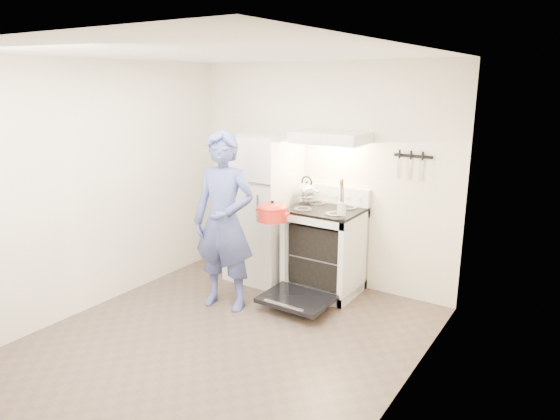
# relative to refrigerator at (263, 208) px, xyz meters

# --- Properties ---
(floor) EXTENTS (3.60, 3.60, 0.00)m
(floor) POSITION_rel_refrigerator_xyz_m (0.58, -1.45, -0.85)
(floor) COLOR #4E3F34
(floor) RESTS_ON ground
(back_wall) EXTENTS (3.20, 0.02, 2.50)m
(back_wall) POSITION_rel_refrigerator_xyz_m (0.58, 0.35, 0.40)
(back_wall) COLOR beige
(back_wall) RESTS_ON ground
(refrigerator) EXTENTS (0.70, 0.70, 1.70)m
(refrigerator) POSITION_rel_refrigerator_xyz_m (0.00, 0.00, 0.00)
(refrigerator) COLOR silver
(refrigerator) RESTS_ON floor
(stove_body) EXTENTS (0.76, 0.65, 0.92)m
(stove_body) POSITION_rel_refrigerator_xyz_m (0.81, 0.02, -0.39)
(stove_body) COLOR silver
(stove_body) RESTS_ON floor
(cooktop) EXTENTS (0.76, 0.65, 0.03)m
(cooktop) POSITION_rel_refrigerator_xyz_m (0.81, 0.02, 0.09)
(cooktop) COLOR black
(cooktop) RESTS_ON stove_body
(backsplash) EXTENTS (0.76, 0.07, 0.20)m
(backsplash) POSITION_rel_refrigerator_xyz_m (0.81, 0.31, 0.20)
(backsplash) COLOR silver
(backsplash) RESTS_ON cooktop
(oven_door) EXTENTS (0.70, 0.54, 0.04)m
(oven_door) POSITION_rel_refrigerator_xyz_m (0.81, -0.57, -0.72)
(oven_door) COLOR black
(oven_door) RESTS_ON floor
(oven_rack) EXTENTS (0.60, 0.52, 0.01)m
(oven_rack) POSITION_rel_refrigerator_xyz_m (0.81, 0.02, -0.41)
(oven_rack) COLOR slate
(oven_rack) RESTS_ON stove_body
(range_hood) EXTENTS (0.76, 0.50, 0.12)m
(range_hood) POSITION_rel_refrigerator_xyz_m (0.81, 0.10, 0.86)
(range_hood) COLOR silver
(range_hood) RESTS_ON back_wall
(knife_strip) EXTENTS (0.40, 0.02, 0.03)m
(knife_strip) POSITION_rel_refrigerator_xyz_m (1.63, 0.33, 0.70)
(knife_strip) COLOR black
(knife_strip) RESTS_ON back_wall
(pizza_stone) EXTENTS (0.30, 0.30, 0.02)m
(pizza_stone) POSITION_rel_refrigerator_xyz_m (0.77, -0.04, -0.40)
(pizza_stone) COLOR brown
(pizza_stone) RESTS_ON oven_rack
(tea_kettle) EXTENTS (0.25, 0.21, 0.31)m
(tea_kettle) POSITION_rel_refrigerator_xyz_m (0.51, 0.13, 0.25)
(tea_kettle) COLOR silver
(tea_kettle) RESTS_ON cooktop
(utensil_jar) EXTENTS (0.10, 0.10, 0.13)m
(utensil_jar) POSITION_rel_refrigerator_xyz_m (1.11, -0.22, 0.20)
(utensil_jar) COLOR silver
(utensil_jar) RESTS_ON cooktop
(person) EXTENTS (0.73, 0.55, 1.82)m
(person) POSITION_rel_refrigerator_xyz_m (0.13, -0.87, 0.06)
(person) COLOR navy
(person) RESTS_ON floor
(dutch_oven) EXTENTS (0.38, 0.31, 0.24)m
(dutch_oven) POSITION_rel_refrigerator_xyz_m (0.49, -0.52, 0.12)
(dutch_oven) COLOR red
(dutch_oven) RESTS_ON person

